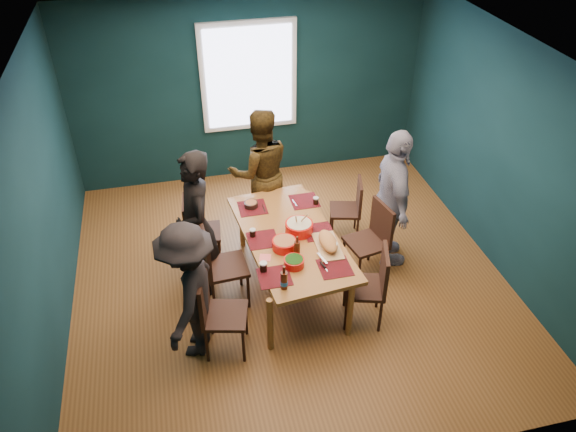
# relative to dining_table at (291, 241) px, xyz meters

# --- Properties ---
(room) EXTENTS (5.01, 5.01, 2.71)m
(room) POSITION_rel_dining_table_xyz_m (0.02, 0.41, 0.71)
(room) COLOR brown
(room) RESTS_ON ground
(dining_table) EXTENTS (1.16, 2.01, 0.73)m
(dining_table) POSITION_rel_dining_table_xyz_m (0.00, 0.00, 0.00)
(dining_table) COLOR #A47631
(dining_table) RESTS_ON floor
(chair_left_far) EXTENTS (0.44, 0.44, 0.90)m
(chair_left_far) POSITION_rel_dining_table_xyz_m (-1.00, 0.68, -0.14)
(chair_left_far) COLOR black
(chair_left_far) RESTS_ON floor
(chair_left_mid) EXTENTS (0.48, 0.48, 0.99)m
(chair_left_mid) POSITION_rel_dining_table_xyz_m (-0.84, -0.07, -0.08)
(chair_left_mid) COLOR black
(chair_left_mid) RESTS_ON floor
(chair_left_near) EXTENTS (0.52, 0.52, 0.95)m
(chair_left_near) POSITION_rel_dining_table_xyz_m (-0.94, -0.75, -0.11)
(chair_left_near) COLOR black
(chair_left_near) RESTS_ON floor
(chair_right_far) EXTENTS (0.46, 0.46, 0.83)m
(chair_right_far) POSITION_rel_dining_table_xyz_m (0.97, 0.75, -0.18)
(chair_right_far) COLOR black
(chair_right_far) RESTS_ON floor
(chair_right_mid) EXTENTS (0.50, 0.50, 0.94)m
(chair_right_mid) POSITION_rel_dining_table_xyz_m (0.99, 0.03, -0.11)
(chair_right_mid) COLOR black
(chair_right_mid) RESTS_ON floor
(chair_right_near) EXTENTS (0.53, 0.53, 0.94)m
(chair_right_near) POSITION_rel_dining_table_xyz_m (0.72, -0.72, -0.12)
(chair_right_near) COLOR black
(chair_right_near) RESTS_ON floor
(person_far_left) EXTENTS (0.50, 0.69, 1.77)m
(person_far_left) POSITION_rel_dining_table_xyz_m (-1.00, 0.22, 0.22)
(person_far_left) COLOR black
(person_far_left) RESTS_ON floor
(person_back) EXTENTS (0.84, 0.67, 1.69)m
(person_back) POSITION_rel_dining_table_xyz_m (-0.11, 1.23, 0.18)
(person_back) COLOR black
(person_back) RESTS_ON floor
(person_right) EXTENTS (0.56, 1.07, 1.75)m
(person_right) POSITION_rel_dining_table_xyz_m (1.27, 0.21, 0.21)
(person_right) COLOR white
(person_right) RESTS_ON floor
(person_near_left) EXTENTS (0.88, 1.13, 1.54)m
(person_near_left) POSITION_rel_dining_table_xyz_m (-1.17, -0.69, 0.11)
(person_near_left) COLOR black
(person_near_left) RESTS_ON floor
(bowl_salad) EXTENTS (0.26, 0.26, 0.11)m
(bowl_salad) POSITION_rel_dining_table_xyz_m (-0.12, -0.20, 0.13)
(bowl_salad) COLOR red
(bowl_salad) RESTS_ON dining_table
(bowl_dumpling) EXTENTS (0.31, 0.31, 0.29)m
(bowl_dumpling) POSITION_rel_dining_table_xyz_m (0.10, 0.04, 0.14)
(bowl_dumpling) COLOR red
(bowl_dumpling) RESTS_ON dining_table
(bowl_herbs) EXTENTS (0.21, 0.21, 0.09)m
(bowl_herbs) POSITION_rel_dining_table_xyz_m (-0.08, -0.50, 0.12)
(bowl_herbs) COLOR red
(bowl_herbs) RESTS_ON dining_table
(cutting_board) EXTENTS (0.30, 0.61, 0.14)m
(cutting_board) POSITION_rel_dining_table_xyz_m (0.34, -0.28, 0.13)
(cutting_board) COLOR tan
(cutting_board) RESTS_ON dining_table
(small_bowl) EXTENTS (0.16, 0.16, 0.07)m
(small_bowl) POSITION_rel_dining_table_xyz_m (-0.33, 0.65, 0.11)
(small_bowl) COLOR black
(small_bowl) RESTS_ON dining_table
(beer_bottle_a) EXTENTS (0.08, 0.08, 0.28)m
(beer_bottle_a) POSITION_rel_dining_table_xyz_m (-0.26, -0.80, 0.17)
(beer_bottle_a) COLOR #44180C
(beer_bottle_a) RESTS_ON dining_table
(beer_bottle_b) EXTENTS (0.06, 0.06, 0.25)m
(beer_bottle_b) POSITION_rel_dining_table_xyz_m (-0.01, -0.34, 0.17)
(beer_bottle_b) COLOR #44180C
(beer_bottle_b) RESTS_ON dining_table
(cola_glass_a) EXTENTS (0.08, 0.08, 0.11)m
(cola_glass_a) POSITION_rel_dining_table_xyz_m (-0.41, -0.51, 0.13)
(cola_glass_a) COLOR black
(cola_glass_a) RESTS_ON dining_table
(cola_glass_b) EXTENTS (0.08, 0.08, 0.11)m
(cola_glass_b) POSITION_rel_dining_table_xyz_m (0.38, -0.37, 0.13)
(cola_glass_b) COLOR black
(cola_glass_b) RESTS_ON dining_table
(cola_glass_c) EXTENTS (0.07, 0.07, 0.09)m
(cola_glass_c) POSITION_rel_dining_table_xyz_m (0.43, 0.53, 0.12)
(cola_glass_c) COLOR black
(cola_glass_c) RESTS_ON dining_table
(cola_glass_d) EXTENTS (0.07, 0.07, 0.10)m
(cola_glass_d) POSITION_rel_dining_table_xyz_m (-0.41, 0.08, 0.12)
(cola_glass_d) COLOR black
(cola_glass_d) RESTS_ON dining_table
(napkin_a) EXTENTS (0.19, 0.19, 0.00)m
(napkin_a) POSITION_rel_dining_table_xyz_m (0.37, 0.03, 0.07)
(napkin_a) COLOR #F26669
(napkin_a) RESTS_ON dining_table
(napkin_b) EXTENTS (0.15, 0.15, 0.00)m
(napkin_b) POSITION_rel_dining_table_xyz_m (-0.35, -0.31, 0.07)
(napkin_b) COLOR #F26669
(napkin_b) RESTS_ON dining_table
(napkin_c) EXTENTS (0.17, 0.17, 0.00)m
(napkin_c) POSITION_rel_dining_table_xyz_m (0.38, -0.70, 0.07)
(napkin_c) COLOR #F26669
(napkin_c) RESTS_ON dining_table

